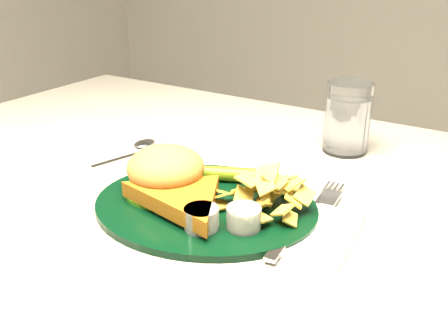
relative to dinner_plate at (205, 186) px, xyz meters
The scene contains 4 objects.
dinner_plate is the anchor object (origin of this frame).
water_glass 0.29m from the dinner_plate, 74.17° to the left, with size 0.07×0.07×0.11m, color white.
fork_napkin 0.12m from the dinner_plate, ahead, with size 0.14×0.19×0.01m, color silver, non-canonical shape.
spoon 0.21m from the dinner_plate, 163.09° to the left, with size 0.04×0.14×0.01m, color silver, non-canonical shape.
Camera 1 is at (0.33, -0.51, 1.05)m, focal length 40.00 mm.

